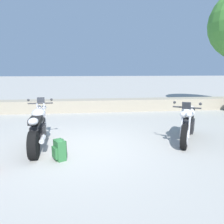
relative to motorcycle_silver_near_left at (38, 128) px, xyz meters
The scene contains 5 objects.
ground_plane 1.20m from the motorcycle_silver_near_left, ahead, with size 120.00×120.00×0.00m, color #A3A099.
stone_wall 4.80m from the motorcycle_silver_near_left, 76.92° to the left, with size 36.00×0.80×0.55m, color gray.
motorcycle_silver_near_left is the anchor object (origin of this frame).
motorcycle_white_centre 3.94m from the motorcycle_silver_near_left, ahead, with size 1.22×1.85×1.18m.
rider_backpack 1.08m from the motorcycle_silver_near_left, 54.72° to the right, with size 0.34×0.35×0.47m.
Camera 1 is at (0.16, -5.26, 1.94)m, focal length 34.59 mm.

